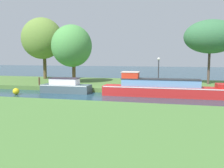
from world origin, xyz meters
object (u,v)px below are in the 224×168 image
Objects in this scene: slate_narrowboat at (66,87)px; willow_tree_right at (211,37)px; willow_tree_left at (42,39)px; willow_tree_centre at (72,46)px; mooring_post_near at (173,85)px; lamp_post at (159,69)px; mooring_post_far at (39,81)px; red_barge at (162,88)px; channel_buoy at (16,91)px.

willow_tree_right reaches higher than slate_narrowboat.
willow_tree_centre is at bearing -29.39° from willow_tree_left.
mooring_post_near is (-3.60, -4.47, -4.43)m from willow_tree_right.
willow_tree_centre is (-1.27, 4.52, 3.79)m from slate_narrowboat.
lamp_post is (9.30, -2.22, -2.21)m from willow_tree_centre.
willow_tree_left is 17.44m from mooring_post_near.
mooring_post_near is at bearing -15.61° from willow_tree_centre.
mooring_post_far is at bearing 180.00° from mooring_post_near.
lamp_post is 3.50× the size of mooring_post_far.
willow_tree_left is (-6.44, 7.44, 4.88)m from slate_narrowboat.
lamp_post is at bearing 3.62° from mooring_post_far.
red_barge is 1.51× the size of willow_tree_right.
channel_buoy is at bearing -170.73° from red_barge.
willow_tree_centre is at bearing 69.50° from channel_buoy.
channel_buoy is (-16.61, -8.01, -4.91)m from willow_tree_right.
willow_tree_right is 19.08m from channel_buoy.
willow_tree_left is (-14.86, 7.44, 4.76)m from red_barge.
red_barge is at bearing -25.03° from willow_tree_centre.
red_barge is 8.42m from slate_narrowboat.
red_barge reaches higher than channel_buoy.
willow_tree_left reaches higher than channel_buoy.
channel_buoy is (-13.01, -3.55, -0.48)m from mooring_post_near.
red_barge is 2.76m from lamp_post.
slate_narrowboat is at bearing -164.01° from lamp_post.
willow_tree_left is 1.22× the size of willow_tree_centre.
willow_tree_right reaches higher than channel_buoy.
willow_tree_right reaches higher than lamp_post.
red_barge is 11.31m from willow_tree_centre.
slate_narrowboat is 9.44m from mooring_post_near.
mooring_post_near is 13.49m from channel_buoy.
willow_tree_right is (4.49, 6.03, 4.52)m from red_barge.
red_barge is 8.78m from willow_tree_right.
red_barge is 12.49× the size of mooring_post_far.
willow_tree_left reaches higher than slate_narrowboat.
willow_tree_left reaches higher than willow_tree_right.
willow_tree_left is at bearing 160.47° from lamp_post.
mooring_post_near is (9.31, 1.57, 0.20)m from slate_narrowboat.
willow_tree_left is 15.71m from lamp_post.
willow_tree_centre is at bearing 166.57° from lamp_post.
willow_tree_right is at bearing 53.34° from red_barge.
mooring_post_far reaches higher than channel_buoy.
red_barge is 12.29m from channel_buoy.
willow_tree_right is (19.35, -1.40, -0.25)m from willow_tree_left.
willow_tree_right is at bearing -4.14° from willow_tree_left.
willow_tree_left is 9.68× the size of mooring_post_far.
slate_narrowboat is 0.68× the size of willow_tree_right.
slate_narrowboat is at bearing -49.10° from willow_tree_left.
willow_tree_left is at bearing 150.61° from willow_tree_centre.
lamp_post is 2.01m from mooring_post_near.
willow_tree_centre reaches higher than channel_buoy.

